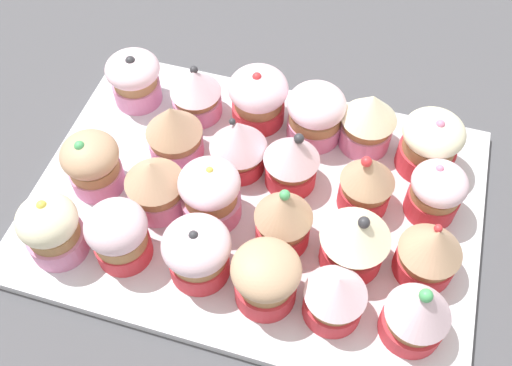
{
  "coord_description": "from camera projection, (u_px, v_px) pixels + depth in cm",
  "views": [
    {
      "loc": [
        -9.71,
        32.96,
        53.03
      ],
      "look_at": [
        0.0,
        0.0,
        4.2
      ],
      "focal_mm": 41.2,
      "sensor_mm": 36.0,
      "label": 1
    }
  ],
  "objects": [
    {
      "name": "cupcake_15",
      "position": [
        155.0,
        185.0,
        0.59
      ],
      "size": [
        6.04,
        6.04,
        7.05
      ],
      "color": "pink",
      "rests_on": "baking_tray"
    },
    {
      "name": "cupcake_5",
      "position": [
        134.0,
        78.0,
        0.68
      ],
      "size": [
        6.26,
        6.26,
        6.86
      ],
      "color": "pink",
      "rests_on": "baking_tray"
    },
    {
      "name": "cupcake_7",
      "position": [
        367.0,
        182.0,
        0.59
      ],
      "size": [
        5.53,
        5.53,
        7.86
      ],
      "color": "#D1333D",
      "rests_on": "baking_tray"
    },
    {
      "name": "cupcake_22",
      "position": [
        51.0,
        229.0,
        0.56
      ],
      "size": [
        5.8,
        5.8,
        7.66
      ],
      "color": "pink",
      "rests_on": "baking_tray"
    },
    {
      "name": "cupcake_8",
      "position": [
        292.0,
        160.0,
        0.61
      ],
      "size": [
        5.89,
        5.89,
        7.52
      ],
      "color": "#D1333D",
      "rests_on": "baking_tray"
    },
    {
      "name": "cupcake_9",
      "position": [
        238.0,
        144.0,
        0.62
      ],
      "size": [
        6.19,
        6.19,
        7.49
      ],
      "color": "#D1333D",
      "rests_on": "baking_tray"
    },
    {
      "name": "cupcake_16",
      "position": [
        92.0,
        163.0,
        0.6
      ],
      "size": [
        5.99,
        5.99,
        7.34
      ],
      "color": "pink",
      "rests_on": "baking_tray"
    },
    {
      "name": "cupcake_0",
      "position": [
        430.0,
        143.0,
        0.62
      ],
      "size": [
        6.52,
        6.52,
        7.5
      ],
      "color": "#D1333D",
      "rests_on": "baking_tray"
    },
    {
      "name": "cupcake_2",
      "position": [
        316.0,
        114.0,
        0.64
      ],
      "size": [
        6.45,
        6.45,
        6.9
      ],
      "color": "pink",
      "rests_on": "baking_tray"
    },
    {
      "name": "cupcake_18",
      "position": [
        335.0,
        296.0,
        0.52
      ],
      "size": [
        5.7,
        5.7,
        6.78
      ],
      "color": "#D1333D",
      "rests_on": "baking_tray"
    },
    {
      "name": "cupcake_19",
      "position": [
        266.0,
        278.0,
        0.53
      ],
      "size": [
        6.36,
        6.36,
        6.96
      ],
      "color": "#D1333D",
      "rests_on": "baking_tray"
    },
    {
      "name": "cupcake_11",
      "position": [
        430.0,
        251.0,
        0.55
      ],
      "size": [
        6.0,
        6.0,
        7.3
      ],
      "color": "#D1333D",
      "rests_on": "baking_tray"
    },
    {
      "name": "cupcake_3",
      "position": [
        258.0,
        96.0,
        0.66
      ],
      "size": [
        6.71,
        6.71,
        7.36
      ],
      "color": "#D1333D",
      "rests_on": "baking_tray"
    },
    {
      "name": "baking_tray",
      "position": [
        256.0,
        202.0,
        0.63
      ],
      "size": [
        46.62,
        32.92,
        1.2
      ],
      "color": "silver",
      "rests_on": "ground_plane"
    },
    {
      "name": "ground_plane",
      "position": [
        256.0,
        213.0,
        0.64
      ],
      "size": [
        180.0,
        180.0,
        3.0
      ],
      "primitive_type": "cube",
      "color": "#4C4C51"
    },
    {
      "name": "cupcake_17",
      "position": [
        418.0,
        313.0,
        0.51
      ],
      "size": [
        5.81,
        5.81,
        8.09
      ],
      "color": "#D1333D",
      "rests_on": "baking_tray"
    },
    {
      "name": "cupcake_6",
      "position": [
        436.0,
        192.0,
        0.59
      ],
      "size": [
        5.63,
        5.63,
        6.67
      ],
      "color": "#D1333D",
      "rests_on": "baking_tray"
    },
    {
      "name": "cupcake_12",
      "position": [
        355.0,
        239.0,
        0.55
      ],
      "size": [
        6.71,
        6.71,
        7.77
      ],
      "color": "#D1333D",
      "rests_on": "baking_tray"
    },
    {
      "name": "cupcake_20",
      "position": [
        198.0,
        252.0,
        0.54
      ],
      "size": [
        6.48,
        6.48,
        7.21
      ],
      "color": "#D1333D",
      "rests_on": "baking_tray"
    },
    {
      "name": "cupcake_14",
      "position": [
        210.0,
        193.0,
        0.58
      ],
      "size": [
        6.19,
        6.19,
        7.32
      ],
      "color": "pink",
      "rests_on": "baking_tray"
    },
    {
      "name": "cupcake_10",
      "position": [
        174.0,
        131.0,
        0.63
      ],
      "size": [
        6.18,
        6.18,
        7.19
      ],
      "color": "pink",
      "rests_on": "baking_tray"
    },
    {
      "name": "cupcake_1",
      "position": [
        369.0,
        120.0,
        0.63
      ],
      "size": [
        6.08,
        6.08,
        7.61
      ],
      "color": "pink",
      "rests_on": "baking_tray"
    },
    {
      "name": "cupcake_13",
      "position": [
        284.0,
        217.0,
        0.56
      ],
      "size": [
        5.7,
        5.7,
        8.16
      ],
      "color": "#D1333D",
      "rests_on": "baking_tray"
    },
    {
      "name": "cupcake_4",
      "position": [
        196.0,
        92.0,
        0.67
      ],
      "size": [
        5.86,
        5.86,
        6.81
      ],
      "color": "pink",
      "rests_on": "baking_tray"
    },
    {
      "name": "cupcake_21",
      "position": [
        119.0,
        234.0,
        0.55
      ],
      "size": [
        5.95,
        5.95,
        7.21
      ],
      "color": "#D1333D",
      "rests_on": "baking_tray"
    }
  ]
}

